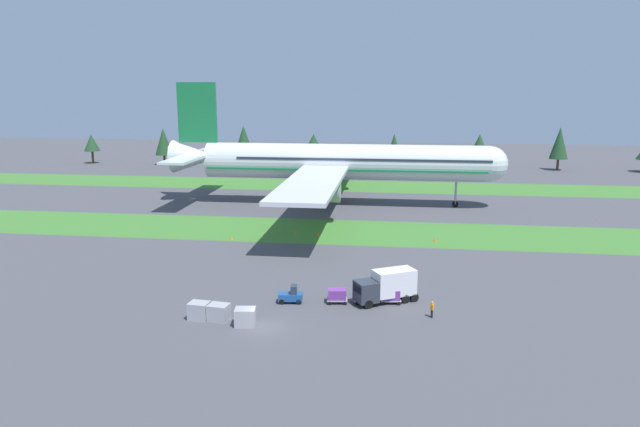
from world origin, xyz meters
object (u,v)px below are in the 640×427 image
cargo_dolly_lead (337,295)px  taxiway_marker_3 (231,238)px  cargo_dolly_third (391,295)px  uld_container_2 (219,312)px  airliner (335,161)px  ground_crew_marshaller (432,309)px  uld_container_0 (199,311)px  taxiway_marker_0 (295,232)px  uld_container_1 (245,317)px  baggage_tug (291,296)px  taxiway_marker_1 (435,240)px  cargo_dolly_second (364,295)px  taxiway_marker_2 (318,234)px  catering_truck (387,285)px

cargo_dolly_lead → taxiway_marker_3: size_ratio=4.09×
cargo_dolly_third → uld_container_2: uld_container_2 is taller
airliner → ground_crew_marshaller: 60.33m
uld_container_0 → taxiway_marker_0: 36.23m
cargo_dolly_lead → uld_container_1: 11.12m
baggage_tug → taxiway_marker_1: bearing=-38.3°
baggage_tug → cargo_dolly_lead: size_ratio=1.16×
cargo_dolly_second → taxiway_marker_2: 30.01m
airliner → uld_container_0: 62.00m
cargo_dolly_second → ground_crew_marshaller: ground_crew_marshaller is taller
ground_crew_marshaller → taxiway_marker_0: 38.18m
baggage_tug → cargo_dolly_third: baggage_tug is taller
baggage_tug → ground_crew_marshaller: size_ratio=1.57×
baggage_tug → catering_truck: size_ratio=0.38×
cargo_dolly_second → taxiway_marker_0: bearing=16.5°
uld_container_0 → uld_container_2: uld_container_0 is taller
uld_container_0 → taxiway_marker_1: size_ratio=2.89×
uld_container_1 → cargo_dolly_second: bearing=34.5°
uld_container_0 → taxiway_marker_2: bearing=78.3°
airliner → uld_container_1: 62.63m
airliner → baggage_tug: 55.94m
cargo_dolly_second → airliner: bearing=2.4°
ground_crew_marshaller → uld_container_2: (-21.31, -3.57, -0.11)m
ground_crew_marshaller → taxiway_marker_2: size_ratio=2.95×
baggage_tug → uld_container_2: (-6.32, -5.80, 0.02)m
taxiway_marker_1 → taxiway_marker_3: bearing=-174.6°
uld_container_1 → taxiway_marker_1: (20.43, 34.90, -0.53)m
taxiway_marker_3 → cargo_dolly_third: bearing=-44.0°
cargo_dolly_second → taxiway_marker_3: cargo_dolly_second is taller
taxiway_marker_2 → uld_container_1: bearing=-93.5°
baggage_tug → uld_container_0: (-8.40, -5.72, 0.06)m
uld_container_0 → cargo_dolly_second: bearing=22.4°
uld_container_0 → ground_crew_marshaller: bearing=8.5°
uld_container_2 → taxiway_marker_1: uld_container_2 is taller
cargo_dolly_third → uld_container_2: bearing=105.6°
taxiway_marker_0 → taxiway_marker_2: 3.89m
uld_container_1 → taxiway_marker_2: bearing=86.5°
uld_container_1 → taxiway_marker_1: size_ratio=2.89×
ground_crew_marshaller → taxiway_marker_0: size_ratio=2.93×
cargo_dolly_lead → taxiway_marker_0: (-9.91, 29.72, -0.62)m
taxiway_marker_0 → taxiway_marker_1: taxiway_marker_1 is taller
ground_crew_marshaller → airliner: bearing=3.9°
taxiway_marker_0 → catering_truck: bearing=-62.2°
cargo_dolly_second → taxiway_marker_1: 28.72m
cargo_dolly_third → cargo_dolly_second: bearing=90.0°
catering_truck → uld_container_2: catering_truck is taller
taxiway_marker_0 → taxiway_marker_3: (-9.07, -5.09, -0.01)m
cargo_dolly_second → uld_container_1: uld_container_1 is taller
cargo_dolly_second → ground_crew_marshaller: size_ratio=1.36×
airliner → taxiway_marker_0: airliner is taller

